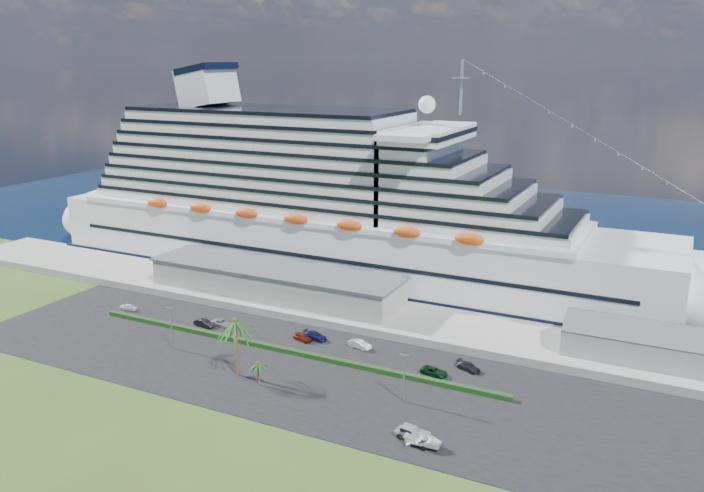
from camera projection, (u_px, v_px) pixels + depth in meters
The scene contains 22 objects.
ground at pixel (273, 397), 113.46m from camera, with size 420.00×420.00×0.00m, color #334A18.
asphalt_lot at pixel (306, 371), 122.95m from camera, with size 140.00×38.00×0.12m, color black.
wharf at pixel (374, 314), 147.79m from camera, with size 240.00×20.00×1.80m, color gray.
water at pixel (487, 229), 225.79m from camera, with size 420.00×160.00×0.02m, color black.
cruise_ship at pixel (336, 212), 173.57m from camera, with size 191.00×38.00×54.00m.
terminal_building at pixel (275, 280), 157.41m from camera, with size 61.00×15.00×6.30m.
port_shed at pixel (634, 342), 124.59m from camera, with size 24.00×12.31×7.37m.
hedge at pixel (283, 350), 130.56m from camera, with size 88.00×1.10×0.90m, color black.
lamp_post_left at pixel (171, 323), 130.95m from camera, with size 1.60×0.35×8.27m.
lamp_post_right at pixel (404, 372), 110.39m from camera, with size 1.60×0.35×8.27m.
palm_tall at pixel (235, 327), 118.76m from camera, with size 8.82×8.82×11.13m.
palm_short at pixel (258, 366), 116.58m from camera, with size 3.53×3.53×4.56m.
parked_car_0 at pixel (129, 307), 152.11m from camera, with size 1.61×4.01×1.37m, color silver.
parked_car_1 at pixel (204, 323), 142.74m from camera, with size 1.62×4.66×1.53m, color black.
parked_car_2 at pixel (221, 323), 143.30m from camera, with size 2.13×4.62×1.28m, color #979AA0.
parked_car_3 at pixel (315, 336), 136.24m from camera, with size 2.14×5.28×1.53m, color #121440.
parked_car_4 at pixel (303, 337), 135.74m from camera, with size 1.74×4.33×1.47m, color #5F1C0C.
parked_car_5 at pixel (360, 344), 132.09m from camera, with size 1.64×4.71×1.55m, color #B2B6BA.
parked_car_6 at pixel (434, 371), 120.92m from camera, with size 2.28×4.95×1.37m, color black.
parked_car_7 at pixel (468, 367), 122.81m from camera, with size 1.96×4.81×1.40m, color black.
pickup_truck at pixel (412, 432), 100.64m from camera, with size 5.27×2.44×1.79m.
boat_trailer at pixel (423, 439), 98.44m from camera, with size 6.49×4.33×1.85m.
Camera 1 is at (57.36, -86.31, 54.15)m, focal length 35.00 mm.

